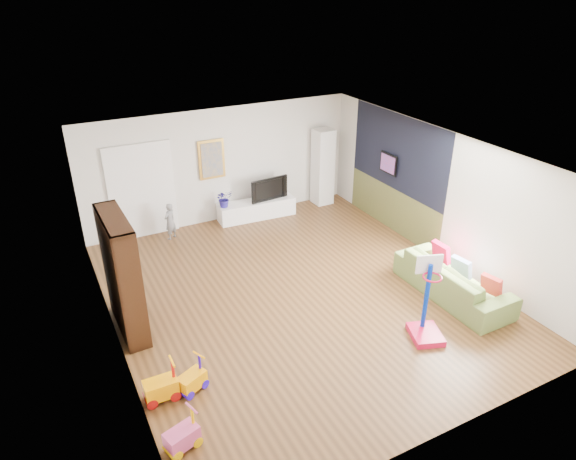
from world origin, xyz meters
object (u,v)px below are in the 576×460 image
media_console (257,209)px  sofa (453,280)px  bookshelf (122,275)px  basketball_hoop (430,301)px

media_console → sofa: 5.11m
media_console → sofa: size_ratio=0.82×
bookshelf → media_console: bearing=37.8°
bookshelf → basketball_hoop: (4.24, -2.52, -0.31)m
media_console → bookshelf: bookshelf is taller
bookshelf → basketball_hoop: bearing=-31.9°
sofa → basketball_hoop: basketball_hoop is taller
sofa → basketball_hoop: bearing=120.1°
bookshelf → basketball_hoop: size_ratio=1.43×
media_console → basketball_hoop: 5.56m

